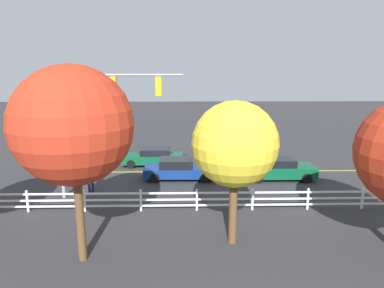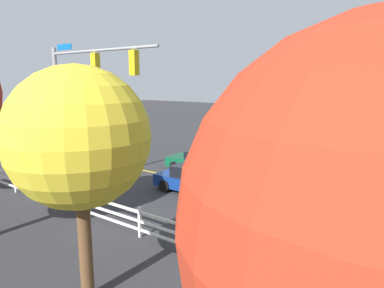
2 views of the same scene
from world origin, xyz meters
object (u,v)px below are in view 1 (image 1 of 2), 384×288
(car_1, at_px, (179,169))
(car_2, at_px, (278,169))
(tree_1, at_px, (73,126))
(tree_4, at_px, (235,145))
(pedestrian, at_px, (90,177))
(car_0, at_px, (153,157))

(car_1, relative_size, car_2, 1.03)
(car_2, xyz_separation_m, tree_1, (10.17, 9.60, 4.46))
(tree_1, height_order, tree_4, tree_1)
(car_2, xyz_separation_m, pedestrian, (11.88, 2.24, 0.22))
(car_1, bearing_deg, tree_4, -73.47)
(car_2, relative_size, tree_1, 0.64)
(car_0, height_order, tree_4, tree_4)
(car_1, xyz_separation_m, tree_1, (3.53, 9.77, 4.50))
(car_1, relative_size, pedestrian, 2.84)
(tree_1, bearing_deg, car_0, -96.37)
(car_0, height_order, pedestrian, pedestrian)
(car_2, height_order, tree_1, tree_1)
(car_0, bearing_deg, car_1, 120.04)
(pedestrian, distance_m, tree_1, 8.67)
(car_0, distance_m, tree_1, 14.07)
(car_0, height_order, car_2, car_2)
(tree_4, bearing_deg, car_0, -69.88)
(tree_4, bearing_deg, car_2, -116.88)
(pedestrian, xyz_separation_m, tree_1, (-1.72, 7.36, 4.24))
(car_1, xyz_separation_m, pedestrian, (5.24, 2.41, 0.26))
(car_1, distance_m, car_2, 6.64)
(car_2, bearing_deg, pedestrian, -169.22)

